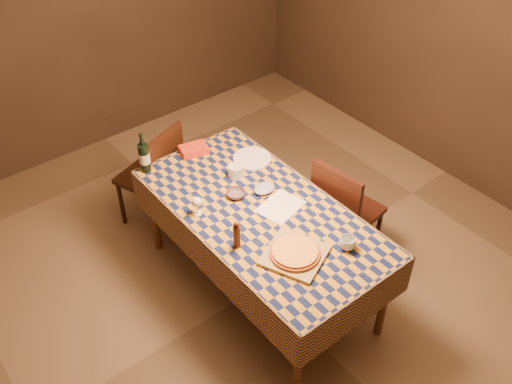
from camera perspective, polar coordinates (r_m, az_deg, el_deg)
room at (r=3.44m, az=0.52°, el=5.33°), size 5.00×5.10×2.70m
dining_table at (r=3.85m, az=0.46°, el=-2.72°), size 0.94×1.84×0.77m
cutting_board at (r=3.50m, az=3.89°, el=-6.29°), size 0.46×0.46×0.02m
pizza at (r=3.48m, az=3.91°, el=-6.00°), size 0.38×0.38×0.03m
pepper_mill at (r=3.50m, az=-1.94°, el=-4.32°), size 0.06×0.06×0.20m
bowl at (r=3.90m, az=-2.04°, el=-0.21°), size 0.17×0.17×0.04m
wine_glass at (r=3.73m, az=-5.96°, el=-1.06°), size 0.07×0.07×0.14m
wine_bottle at (r=4.14m, az=-11.11°, el=3.45°), size 0.09×0.09×0.32m
deli_tub at (r=4.06m, az=-2.09°, el=2.08°), size 0.12×0.12×0.09m
takeout_container at (r=4.32m, az=-6.24°, el=4.25°), size 0.23×0.19×0.05m
white_plate at (r=4.24m, az=-0.40°, el=3.38°), size 0.34×0.34×0.02m
tumbler at (r=3.57m, az=9.15°, el=-5.08°), size 0.13×0.13×0.08m
flour_patch at (r=3.83m, az=2.47°, el=-1.45°), size 0.34×0.29×0.00m
flour_bag at (r=3.94m, az=0.84°, el=0.38°), size 0.17×0.14×0.05m
chair_far at (r=4.58m, az=-9.95°, el=1.93°), size 0.54×0.55×0.93m
chair_right at (r=4.24m, az=8.65°, el=-1.64°), size 0.48×0.48×0.93m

